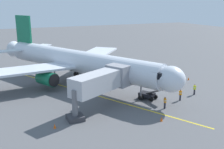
{
  "coord_description": "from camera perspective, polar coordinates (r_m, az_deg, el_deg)",
  "views": [
    {
      "loc": [
        13.12,
        46.15,
        14.2
      ],
      "look_at": [
        -3.71,
        8.76,
        3.0
      ],
      "focal_mm": 42.86,
      "sensor_mm": 36.0,
      "label": 1
    }
  ],
  "objects": [
    {
      "name": "ground_plane",
      "position": [
        50.04,
        -8.02,
        -1.36
      ],
      "size": [
        220.0,
        220.0,
        0.0
      ],
      "primitive_type": "plane",
      "color": "#565659"
    },
    {
      "name": "apron_lead_in_line",
      "position": [
        43.13,
        -5.03,
        -4.0
      ],
      "size": [
        18.36,
        35.76,
        0.01
      ],
      "primitive_type": "cube",
      "rotation": [
        0.0,
        0.0,
        0.47
      ],
      "color": "yellow",
      "rests_on": "ground"
    },
    {
      "name": "airplane",
      "position": [
        47.75,
        -7.78,
        2.8
      ],
      "size": [
        31.47,
        37.42,
        11.5
      ],
      "color": "silver",
      "rests_on": "ground"
    },
    {
      "name": "jet_bridge",
      "position": [
        36.49,
        -1.61,
        -1.35
      ],
      "size": [
        10.99,
        7.3,
        5.4
      ],
      "color": "#B7B7BC",
      "rests_on": "ground"
    },
    {
      "name": "ground_crew_marshaller",
      "position": [
        37.44,
        11.22,
        -5.86
      ],
      "size": [
        0.34,
        0.45,
        1.71
      ],
      "color": "#23232D",
      "rests_on": "ground"
    },
    {
      "name": "ground_crew_wing_walker",
      "position": [
        44.05,
        17.2,
        -3.03
      ],
      "size": [
        0.28,
        0.42,
        1.71
      ],
      "color": "#23232D",
      "rests_on": "ground"
    },
    {
      "name": "ground_crew_loader",
      "position": [
        40.95,
        14.37,
        -4.2
      ],
      "size": [
        0.45,
        0.35,
        1.71
      ],
      "color": "#23232D",
      "rests_on": "ground"
    },
    {
      "name": "belt_loader_portside",
      "position": [
        40.68,
        7.82,
        -4.23
      ],
      "size": [
        3.35,
        4.56,
        2.32
      ],
      "color": "black",
      "rests_on": "ground"
    },
    {
      "name": "safety_cone_nose_left",
      "position": [
        32.23,
        -12.12,
        -10.7
      ],
      "size": [
        0.32,
        0.32,
        0.55
      ],
      "primitive_type": "cone",
      "color": "#F2590F",
      "rests_on": "ground"
    },
    {
      "name": "safety_cone_nose_right",
      "position": [
        33.8,
        10.52,
        -9.33
      ],
      "size": [
        0.32,
        0.32,
        0.55
      ],
      "primitive_type": "cone",
      "color": "#F2590F",
      "rests_on": "ground"
    },
    {
      "name": "safety_cone_wing_port",
      "position": [
        52.12,
        16.01,
        -0.83
      ],
      "size": [
        0.32,
        0.32,
        0.55
      ],
      "primitive_type": "cone",
      "color": "#F2590F",
      "rests_on": "ground"
    }
  ]
}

